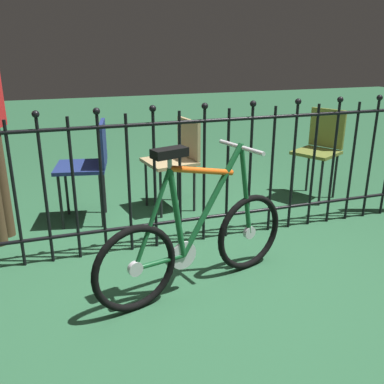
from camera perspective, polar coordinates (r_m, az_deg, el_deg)
ground_plane at (r=2.89m, az=1.96°, el=-11.28°), size 20.00×20.00×0.00m
iron_fence at (r=3.13m, az=-2.25°, el=2.45°), size 4.27×0.07×1.12m
bicycle at (r=2.64m, az=0.67°, el=-6.39°), size 1.34×0.50×0.93m
chair_navy at (r=3.68m, az=-13.46°, el=4.12°), size 0.48×0.48×0.86m
chair_tan at (r=3.89m, az=-2.00°, el=4.98°), size 0.48×0.48×0.82m
chair_olive at (r=4.36m, az=16.79°, el=6.06°), size 0.51×0.51×0.86m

